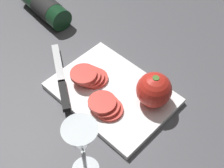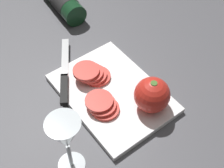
{
  "view_description": "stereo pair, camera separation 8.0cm",
  "coord_description": "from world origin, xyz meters",
  "px_view_note": "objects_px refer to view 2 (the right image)",
  "views": [
    {
      "loc": [
        -0.29,
        0.38,
        0.66
      ],
      "look_at": [
        0.06,
        0.01,
        0.05
      ],
      "focal_mm": 50.0,
      "sensor_mm": 36.0,
      "label": 1
    },
    {
      "loc": [
        -0.34,
        0.32,
        0.66
      ],
      "look_at": [
        0.06,
        0.01,
        0.05
      ],
      "focal_mm": 50.0,
      "sensor_mm": 36.0,
      "label": 2
    }
  ],
  "objects_px": {
    "whole_tomato": "(152,95)",
    "tomato_slice_stack_far": "(102,105)",
    "knife": "(64,82)",
    "wine_glass": "(66,137)",
    "tomato_slice_stack_near": "(92,74)"
  },
  "relations": [
    {
      "from": "knife",
      "to": "wine_glass",
      "type": "bearing_deg",
      "value": -175.67
    },
    {
      "from": "whole_tomato",
      "to": "tomato_slice_stack_far",
      "type": "xyz_separation_m",
      "value": [
        0.07,
        0.1,
        -0.03
      ]
    },
    {
      "from": "whole_tomato",
      "to": "tomato_slice_stack_far",
      "type": "bearing_deg",
      "value": 56.09
    },
    {
      "from": "whole_tomato",
      "to": "knife",
      "type": "distance_m",
      "value": 0.24
    },
    {
      "from": "wine_glass",
      "to": "tomato_slice_stack_far",
      "type": "distance_m",
      "value": 0.18
    },
    {
      "from": "whole_tomato",
      "to": "wine_glass",
      "type": "bearing_deg",
      "value": 91.75
    },
    {
      "from": "wine_glass",
      "to": "knife",
      "type": "distance_m",
      "value": 0.25
    },
    {
      "from": "tomato_slice_stack_near",
      "to": "tomato_slice_stack_far",
      "type": "height_order",
      "value": "tomato_slice_stack_near"
    },
    {
      "from": "knife",
      "to": "tomato_slice_stack_near",
      "type": "relative_size",
      "value": 2.3
    },
    {
      "from": "wine_glass",
      "to": "knife",
      "type": "xyz_separation_m",
      "value": [
        0.2,
        -0.11,
        -0.1
      ]
    },
    {
      "from": "tomato_slice_stack_near",
      "to": "tomato_slice_stack_far",
      "type": "xyz_separation_m",
      "value": [
        -0.1,
        0.04,
        -0.0
      ]
    },
    {
      "from": "knife",
      "to": "tomato_slice_stack_far",
      "type": "relative_size",
      "value": 2.45
    },
    {
      "from": "tomato_slice_stack_near",
      "to": "knife",
      "type": "bearing_deg",
      "value": 68.47
    },
    {
      "from": "whole_tomato",
      "to": "tomato_slice_stack_far",
      "type": "distance_m",
      "value": 0.13
    },
    {
      "from": "tomato_slice_stack_near",
      "to": "tomato_slice_stack_far",
      "type": "bearing_deg",
      "value": 159.27
    }
  ]
}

